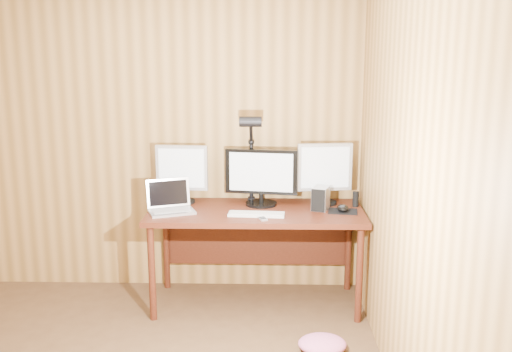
{
  "coord_description": "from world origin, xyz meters",
  "views": [
    {
      "loc": [
        1.03,
        -2.47,
        1.91
      ],
      "look_at": [
        0.93,
        1.58,
        1.02
      ],
      "focal_mm": 40.0,
      "sensor_mm": 36.0,
      "label": 1
    }
  ],
  "objects_px": {
    "monitor_left": "(182,172)",
    "phone": "(263,219)",
    "desk": "(256,223)",
    "mouse": "(343,208)",
    "laptop": "(170,203)",
    "keyboard": "(256,214)",
    "monitor_right": "(325,171)",
    "desk_lamp": "(251,146)",
    "speaker": "(356,199)",
    "hard_drive": "(321,198)",
    "monitor_center": "(261,176)"
  },
  "relations": [
    {
      "from": "mouse",
      "to": "desk_lamp",
      "type": "height_order",
      "value": "desk_lamp"
    },
    {
      "from": "desk_lamp",
      "to": "phone",
      "type": "bearing_deg",
      "value": -57.86
    },
    {
      "from": "hard_drive",
      "to": "phone",
      "type": "height_order",
      "value": "hard_drive"
    },
    {
      "from": "speaker",
      "to": "monitor_center",
      "type": "bearing_deg",
      "value": 177.84
    },
    {
      "from": "monitor_left",
      "to": "speaker",
      "type": "height_order",
      "value": "monitor_left"
    },
    {
      "from": "monitor_right",
      "to": "mouse",
      "type": "xyz_separation_m",
      "value": [
        0.12,
        -0.22,
        -0.23
      ]
    },
    {
      "from": "desk",
      "to": "laptop",
      "type": "bearing_deg",
      "value": -169.57
    },
    {
      "from": "desk",
      "to": "speaker",
      "type": "bearing_deg",
      "value": 3.15
    },
    {
      "from": "desk",
      "to": "mouse",
      "type": "relative_size",
      "value": 13.02
    },
    {
      "from": "phone",
      "to": "speaker",
      "type": "xyz_separation_m",
      "value": [
        0.7,
        0.36,
        0.05
      ]
    },
    {
      "from": "monitor_right",
      "to": "keyboard",
      "type": "relative_size",
      "value": 1.15
    },
    {
      "from": "keyboard",
      "to": "mouse",
      "type": "bearing_deg",
      "value": 14.57
    },
    {
      "from": "laptop",
      "to": "monitor_right",
      "type": "bearing_deg",
      "value": -9.74
    },
    {
      "from": "desk",
      "to": "mouse",
      "type": "xyz_separation_m",
      "value": [
        0.64,
        -0.1,
        0.15
      ]
    },
    {
      "from": "monitor_left",
      "to": "monitor_right",
      "type": "distance_m",
      "value": 1.1
    },
    {
      "from": "keyboard",
      "to": "speaker",
      "type": "bearing_deg",
      "value": 23.33
    },
    {
      "from": "desk",
      "to": "laptop",
      "type": "height_order",
      "value": "laptop"
    },
    {
      "from": "keyboard",
      "to": "monitor_center",
      "type": "bearing_deg",
      "value": 87.99
    },
    {
      "from": "hard_drive",
      "to": "desk_lamp",
      "type": "distance_m",
      "value": 0.66
    },
    {
      "from": "keyboard",
      "to": "mouse",
      "type": "height_order",
      "value": "mouse"
    },
    {
      "from": "desk",
      "to": "monitor_right",
      "type": "relative_size",
      "value": 3.38
    },
    {
      "from": "speaker",
      "to": "phone",
      "type": "bearing_deg",
      "value": -152.77
    },
    {
      "from": "keyboard",
      "to": "hard_drive",
      "type": "xyz_separation_m",
      "value": [
        0.48,
        0.17,
        0.08
      ]
    },
    {
      "from": "phone",
      "to": "desk_lamp",
      "type": "xyz_separation_m",
      "value": [
        -0.1,
        0.43,
        0.45
      ]
    },
    {
      "from": "monitor_left",
      "to": "phone",
      "type": "distance_m",
      "value": 0.81
    },
    {
      "from": "keyboard",
      "to": "mouse",
      "type": "relative_size",
      "value": 3.36
    },
    {
      "from": "monitor_right",
      "to": "phone",
      "type": "bearing_deg",
      "value": -144.57
    },
    {
      "from": "laptop",
      "to": "keyboard",
      "type": "height_order",
      "value": "laptop"
    },
    {
      "from": "desk_lamp",
      "to": "desk",
      "type": "bearing_deg",
      "value": -48.99
    },
    {
      "from": "keyboard",
      "to": "desk_lamp",
      "type": "height_order",
      "value": "desk_lamp"
    },
    {
      "from": "hard_drive",
      "to": "laptop",
      "type": "bearing_deg",
      "value": -157.45
    },
    {
      "from": "monitor_right",
      "to": "desk_lamp",
      "type": "height_order",
      "value": "desk_lamp"
    },
    {
      "from": "laptop",
      "to": "phone",
      "type": "relative_size",
      "value": 3.67
    },
    {
      "from": "monitor_right",
      "to": "laptop",
      "type": "height_order",
      "value": "monitor_right"
    },
    {
      "from": "laptop",
      "to": "mouse",
      "type": "bearing_deg",
      "value": -20.44
    },
    {
      "from": "desk",
      "to": "speaker",
      "type": "relative_size",
      "value": 13.88
    },
    {
      "from": "laptop",
      "to": "desk_lamp",
      "type": "relative_size",
      "value": 0.53
    },
    {
      "from": "laptop",
      "to": "keyboard",
      "type": "distance_m",
      "value": 0.65
    },
    {
      "from": "desk_lamp",
      "to": "monitor_left",
      "type": "bearing_deg",
      "value": -161.24
    },
    {
      "from": "laptop",
      "to": "desk_lamp",
      "type": "xyz_separation_m",
      "value": [
        0.59,
        0.23,
        0.4
      ]
    },
    {
      "from": "monitor_center",
      "to": "speaker",
      "type": "distance_m",
      "value": 0.74
    },
    {
      "from": "monitor_center",
      "to": "laptop",
      "type": "distance_m",
      "value": 0.72
    },
    {
      "from": "monitor_left",
      "to": "laptop",
      "type": "xyz_separation_m",
      "value": [
        -0.06,
        -0.24,
        -0.19
      ]
    },
    {
      "from": "desk",
      "to": "hard_drive",
      "type": "relative_size",
      "value": 8.71
    },
    {
      "from": "desk",
      "to": "monitor_right",
      "type": "distance_m",
      "value": 0.65
    },
    {
      "from": "laptop",
      "to": "speaker",
      "type": "relative_size",
      "value": 3.37
    },
    {
      "from": "monitor_center",
      "to": "phone",
      "type": "xyz_separation_m",
      "value": [
        0.02,
        -0.39,
        -0.22
      ]
    },
    {
      "from": "desk",
      "to": "desk_lamp",
      "type": "bearing_deg",
      "value": 111.39
    },
    {
      "from": "laptop",
      "to": "keyboard",
      "type": "relative_size",
      "value": 0.94
    },
    {
      "from": "laptop",
      "to": "keyboard",
      "type": "bearing_deg",
      "value": -30.12
    }
  ]
}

